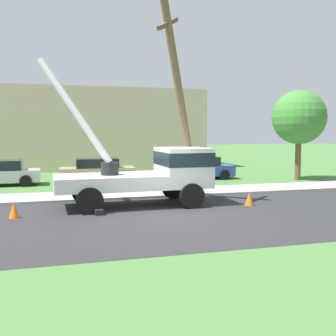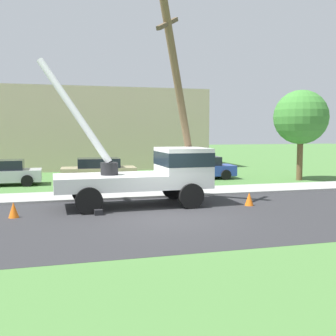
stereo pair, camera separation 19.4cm
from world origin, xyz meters
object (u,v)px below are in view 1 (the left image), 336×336
parked_sedan_tan (97,170)px  roadside_tree_far (299,118)px  utility_truck (153,171)px  leaning_utility_pole (181,102)px  parked_sedan_blue (198,168)px  traffic_cone_ahead (249,199)px  traffic_cone_behind (14,210)px  traffic_cone_curbside (189,191)px

parked_sedan_tan → roadside_tree_far: bearing=-11.4°
utility_truck → leaning_utility_pole: size_ratio=0.81×
utility_truck → parked_sedan_blue: bearing=58.7°
utility_truck → traffic_cone_ahead: utility_truck is taller
traffic_cone_behind → leaning_utility_pole: bearing=15.0°
leaning_utility_pole → parked_sedan_tan: (-2.77, 7.75, -3.56)m
utility_truck → traffic_cone_ahead: (3.76, -1.24, -1.13)m
leaning_utility_pole → traffic_cone_ahead: (2.38, -1.84, -3.99)m
roadside_tree_far → parked_sedan_tan: bearing=168.6°
traffic_cone_behind → traffic_cone_curbside: bearing=19.2°
traffic_cone_ahead → parked_sedan_blue: parked_sedan_blue is taller
traffic_cone_ahead → roadside_tree_far: bearing=45.7°
traffic_cone_ahead → utility_truck: bearing=161.8°
traffic_cone_curbside → utility_truck: bearing=-146.0°
traffic_cone_curbside → roadside_tree_far: roadside_tree_far is taller
traffic_cone_behind → parked_sedan_blue: 13.94m
traffic_cone_ahead → traffic_cone_behind: (-9.07, 0.05, 0.00)m
utility_truck → traffic_cone_behind: 5.56m
traffic_cone_curbside → leaning_utility_pole: bearing=-129.7°
leaning_utility_pole → traffic_cone_behind: 8.00m
utility_truck → leaning_utility_pole: 3.24m
leaning_utility_pole → parked_sedan_tan: bearing=109.7°
traffic_cone_ahead → parked_sedan_blue: bearing=82.6°
parked_sedan_blue → traffic_cone_curbside: bearing=-113.4°
leaning_utility_pole → utility_truck: bearing=-156.7°
parked_sedan_tan → parked_sedan_blue: same height
traffic_cone_ahead → roadside_tree_far: size_ratio=0.10×
parked_sedan_blue → roadside_tree_far: bearing=-21.7°
leaning_utility_pole → parked_sedan_tan: leaning_utility_pole is taller
traffic_cone_ahead → parked_sedan_tan: (-5.15, 9.59, 0.43)m
parked_sedan_tan → parked_sedan_blue: 6.37m
parked_sedan_tan → roadside_tree_far: roadside_tree_far is taller
traffic_cone_behind → roadside_tree_far: size_ratio=0.10×
roadside_tree_far → utility_truck: bearing=-151.2°
leaning_utility_pole → parked_sedan_blue: leaning_utility_pole is taller
utility_truck → parked_sedan_tan: 8.49m
parked_sedan_tan → utility_truck: bearing=-80.6°
traffic_cone_ahead → traffic_cone_behind: bearing=179.7°
utility_truck → parked_sedan_tan: size_ratio=1.52×
traffic_cone_ahead → parked_sedan_blue: 9.53m
roadside_tree_far → leaning_utility_pole: bearing=-150.4°
utility_truck → traffic_cone_curbside: bearing=34.0°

